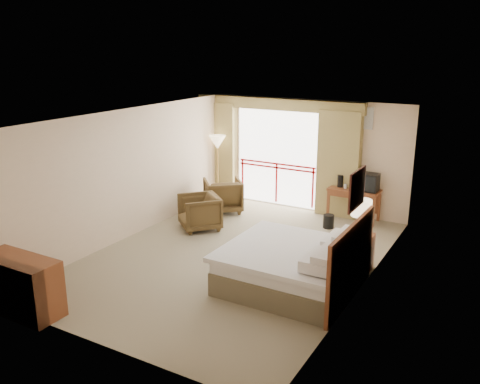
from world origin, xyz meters
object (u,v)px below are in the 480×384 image
Objects in this scene: bed at (294,266)px; nightstand at (358,253)px; table_lamp at (361,209)px; side_table at (201,203)px; armchair_far at (223,211)px; dresser at (20,286)px; wastebasket at (329,221)px; floor_lamp at (217,145)px; desk at (355,195)px; tv at (368,182)px; armchair_near at (200,228)px.

nightstand is at bearing 57.71° from bed.
nightstand is at bearing -90.00° from table_lamp.
table_lamp is at bearing -12.90° from side_table.
nightstand is 1.06× the size of table_lamp.
dresser reaches higher than armchair_far.
armchair_far reaches higher than wastebasket.
floor_lamp is at bearing -91.84° from armchair_far.
table_lamp is 0.71× the size of armchair_far.
desk reaches higher than armchair_far.
nightstand is 0.39× the size of floor_lamp.
bed is at bearing -107.51° from tv.
table_lamp reaches higher than tv.
table_lamp is 5.71m from dresser.
wastebasket is at bearing 99.32° from bed.
tv is at bearing 51.52° from wastebasket.
table_lamp is at bearing 115.67° from armchair_far.
bed is 1.37m from nightstand.
nightstand reaches higher than side_table.
dresser reaches higher than armchair_near.
nightstand is 3.72m from armchair_near.
armchair_far reaches higher than armchair_near.
table_lamp is 0.48× the size of dresser.
armchair_far is 0.52× the size of floor_lamp.
nightstand is 1.48× the size of tv.
floor_lamp reaches higher than armchair_near.
side_table reaches higher than armchair_near.
nightstand is 2.85m from desk.
desk is 1.30× the size of armchair_far.
tv reaches higher than armchair_far.
tv is 0.79× the size of side_table.
bed is 2.40× the size of armchair_far.
nightstand is at bearing 34.91° from armchair_near.
table_lamp is at bearing 89.20° from nightstand.
tv is (-0.61, 2.58, -0.21)m from table_lamp.
table_lamp reaches higher than armchair_far.
nightstand is 0.51× the size of dresser.
floor_lamp is 1.29× the size of dresser.
side_table is at bearing 165.63° from nightstand.
armchair_near is (-3.69, 0.35, -1.16)m from table_lamp.
bed is 4.69× the size of tv.
bed is 4.31m from dresser.
armchair_far is (-2.66, -0.15, -0.15)m from wastebasket.
armchair_far is at bearing -176.77° from wastebasket.
bed is 7.00× the size of wastebasket.
floor_lamp reaches higher than desk.
nightstand is 2.23m from wastebasket.
tv reaches higher than wastebasket.
floor_lamp reaches higher than bed.
floor_lamp is (-3.28, 0.60, 1.32)m from wastebasket.
nightstand is 4.16m from side_table.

